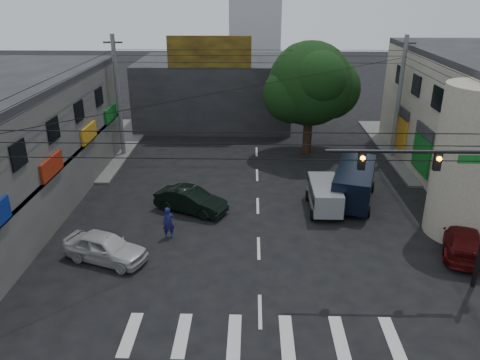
{
  "coord_description": "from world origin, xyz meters",
  "views": [
    {
      "loc": [
        -0.42,
        -18.66,
        12.36
      ],
      "look_at": [
        -1.0,
        4.0,
        2.93
      ],
      "focal_mm": 35.0,
      "sensor_mm": 36.0,
      "label": 1
    }
  ],
  "objects_px": {
    "navy_van": "(354,185)",
    "maroon_sedan": "(463,240)",
    "dark_sedan": "(191,200)",
    "white_compact": "(105,247)",
    "traffic_officer": "(169,223)",
    "utility_pole_far_right": "(399,99)",
    "traffic_gantry": "(454,186)",
    "silver_minivan": "(324,197)",
    "street_tree": "(310,84)",
    "utility_pole_far_left": "(118,97)"
  },
  "relations": [
    {
      "from": "dark_sedan",
      "to": "white_compact",
      "type": "height_order",
      "value": "dark_sedan"
    },
    {
      "from": "white_compact",
      "to": "silver_minivan",
      "type": "bearing_deg",
      "value": -42.73
    },
    {
      "from": "utility_pole_far_left",
      "to": "silver_minivan",
      "type": "distance_m",
      "value": 17.66
    },
    {
      "from": "dark_sedan",
      "to": "white_compact",
      "type": "xyz_separation_m",
      "value": [
        -3.47,
        -5.43,
        -0.0
      ]
    },
    {
      "from": "white_compact",
      "to": "traffic_gantry",
      "type": "bearing_deg",
      "value": -76.3
    },
    {
      "from": "traffic_gantry",
      "to": "navy_van",
      "type": "relative_size",
      "value": 1.21
    },
    {
      "from": "traffic_officer",
      "to": "traffic_gantry",
      "type": "bearing_deg",
      "value": -35.19
    },
    {
      "from": "street_tree",
      "to": "traffic_gantry",
      "type": "bearing_deg",
      "value": -78.01
    },
    {
      "from": "utility_pole_far_left",
      "to": "traffic_officer",
      "type": "distance_m",
      "value": 14.71
    },
    {
      "from": "navy_van",
      "to": "maroon_sedan",
      "type": "bearing_deg",
      "value": -127.39
    },
    {
      "from": "utility_pole_far_right",
      "to": "traffic_officer",
      "type": "bearing_deg",
      "value": -139.51
    },
    {
      "from": "traffic_gantry",
      "to": "utility_pole_far_right",
      "type": "distance_m",
      "value": 17.21
    },
    {
      "from": "navy_van",
      "to": "utility_pole_far_right",
      "type": "bearing_deg",
      "value": -12.81
    },
    {
      "from": "maroon_sedan",
      "to": "traffic_officer",
      "type": "bearing_deg",
      "value": 14.22
    },
    {
      "from": "traffic_officer",
      "to": "white_compact",
      "type": "bearing_deg",
      "value": -157.17
    },
    {
      "from": "white_compact",
      "to": "traffic_officer",
      "type": "relative_size",
      "value": 2.62
    },
    {
      "from": "silver_minivan",
      "to": "traffic_officer",
      "type": "distance_m",
      "value": 9.34
    },
    {
      "from": "dark_sedan",
      "to": "navy_van",
      "type": "xyz_separation_m",
      "value": [
        9.84,
        1.66,
        0.4
      ]
    },
    {
      "from": "utility_pole_far_right",
      "to": "navy_van",
      "type": "distance_m",
      "value": 10.03
    },
    {
      "from": "traffic_officer",
      "to": "maroon_sedan",
      "type": "bearing_deg",
      "value": -21.65
    },
    {
      "from": "utility_pole_far_right",
      "to": "white_compact",
      "type": "relative_size",
      "value": 2.04
    },
    {
      "from": "street_tree",
      "to": "traffic_gantry",
      "type": "distance_m",
      "value": 18.42
    },
    {
      "from": "street_tree",
      "to": "utility_pole_far_left",
      "type": "height_order",
      "value": "utility_pole_far_left"
    },
    {
      "from": "dark_sedan",
      "to": "white_compact",
      "type": "bearing_deg",
      "value": 171.76
    },
    {
      "from": "maroon_sedan",
      "to": "traffic_officer",
      "type": "distance_m",
      "value": 14.93
    },
    {
      "from": "silver_minivan",
      "to": "traffic_gantry",
      "type": "bearing_deg",
      "value": -152.15
    },
    {
      "from": "maroon_sedan",
      "to": "utility_pole_far_left",
      "type": "bearing_deg",
      "value": -15.9
    },
    {
      "from": "dark_sedan",
      "to": "maroon_sedan",
      "type": "distance_m",
      "value": 14.73
    },
    {
      "from": "traffic_gantry",
      "to": "white_compact",
      "type": "xyz_separation_m",
      "value": [
        -15.25,
        1.71,
        -4.12
      ]
    },
    {
      "from": "dark_sedan",
      "to": "silver_minivan",
      "type": "height_order",
      "value": "silver_minivan"
    },
    {
      "from": "traffic_gantry",
      "to": "utility_pole_far_right",
      "type": "xyz_separation_m",
      "value": [
        2.68,
        17.0,
        -0.23
      ]
    },
    {
      "from": "utility_pole_far_left",
      "to": "navy_van",
      "type": "bearing_deg",
      "value": -26.59
    },
    {
      "from": "traffic_gantry",
      "to": "dark_sedan",
      "type": "xyz_separation_m",
      "value": [
        -11.78,
        7.14,
        -4.12
      ]
    },
    {
      "from": "traffic_gantry",
      "to": "utility_pole_far_right",
      "type": "bearing_deg",
      "value": 81.06
    },
    {
      "from": "silver_minivan",
      "to": "utility_pole_far_right",
      "type": "bearing_deg",
      "value": -34.33
    },
    {
      "from": "traffic_gantry",
      "to": "maroon_sedan",
      "type": "xyz_separation_m",
      "value": [
        2.34,
        2.92,
        -4.15
      ]
    },
    {
      "from": "maroon_sedan",
      "to": "traffic_officer",
      "type": "xyz_separation_m",
      "value": [
        -14.89,
        1.08,
        0.18
      ]
    },
    {
      "from": "utility_pole_far_left",
      "to": "traffic_officer",
      "type": "xyz_separation_m",
      "value": [
        5.77,
        -13.0,
        -3.74
      ]
    },
    {
      "from": "traffic_gantry",
      "to": "white_compact",
      "type": "height_order",
      "value": "traffic_gantry"
    },
    {
      "from": "street_tree",
      "to": "navy_van",
      "type": "xyz_separation_m",
      "value": [
        1.88,
        -9.2,
        -4.36
      ]
    },
    {
      "from": "white_compact",
      "to": "traffic_officer",
      "type": "distance_m",
      "value": 3.54
    },
    {
      "from": "utility_pole_far_right",
      "to": "street_tree",
      "type": "bearing_deg",
      "value": 171.25
    },
    {
      "from": "silver_minivan",
      "to": "utility_pole_far_left",
      "type": "bearing_deg",
      "value": 57.17
    },
    {
      "from": "maroon_sedan",
      "to": "silver_minivan",
      "type": "height_order",
      "value": "silver_minivan"
    },
    {
      "from": "navy_van",
      "to": "traffic_officer",
      "type": "xyz_separation_m",
      "value": [
        -10.61,
        -4.8,
        -0.26
      ]
    },
    {
      "from": "utility_pole_far_right",
      "to": "utility_pole_far_left",
      "type": "bearing_deg",
      "value": 180.0
    },
    {
      "from": "maroon_sedan",
      "to": "navy_van",
      "type": "xyz_separation_m",
      "value": [
        -4.28,
        5.88,
        0.44
      ]
    },
    {
      "from": "traffic_gantry",
      "to": "navy_van",
      "type": "xyz_separation_m",
      "value": [
        -1.94,
        8.8,
        -3.72
      ]
    },
    {
      "from": "utility_pole_far_left",
      "to": "dark_sedan",
      "type": "xyz_separation_m",
      "value": [
        6.55,
        -9.86,
        -3.89
      ]
    },
    {
      "from": "white_compact",
      "to": "traffic_officer",
      "type": "bearing_deg",
      "value": -29.57
    }
  ]
}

